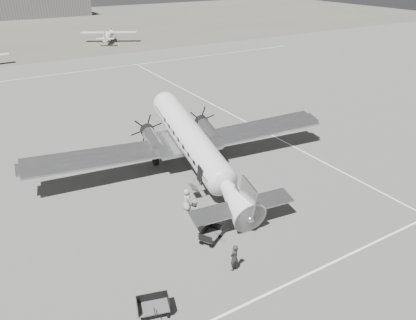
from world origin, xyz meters
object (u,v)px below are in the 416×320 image
object	(u,v)px
light_plane_right	(109,37)
baggage_cart_far	(153,307)
dc3_airliner	(195,147)
passenger	(187,199)
baggage_cart_near	(211,235)
hangar_main	(18,6)
ground_crew	(234,258)
ramp_agent	(195,210)

from	to	relation	value
light_plane_right	baggage_cart_far	size ratio (longest dim) A/B	7.13
light_plane_right	dc3_airliner	bearing A→B (deg)	-74.33
light_plane_right	passenger	world-z (taller)	light_plane_right
baggage_cart_near	passenger	size ratio (longest dim) A/B	0.97
passenger	hangar_main	bearing A→B (deg)	-11.08
dc3_airliner	baggage_cart_near	xyz separation A→B (m)	(-3.57, -8.27, -2.10)
light_plane_right	ground_crew	world-z (taller)	light_plane_right
light_plane_right	baggage_cart_far	world-z (taller)	light_plane_right
hangar_main	baggage_cart_near	bearing A→B (deg)	-93.31
light_plane_right	passenger	bearing A→B (deg)	-76.10
hangar_main	dc3_airliner	xyz separation A→B (m)	(-3.87, -120.22, -0.75)
ground_crew	passenger	distance (m)	7.01
hangar_main	baggage_cart_far	world-z (taller)	hangar_main
baggage_cart_far	passenger	bearing A→B (deg)	67.72
dc3_airliner	baggage_cart_far	xyz separation A→B (m)	(-9.13, -11.91, -2.08)
dc3_airliner	baggage_cart_near	size ratio (longest dim) A/B	16.83
dc3_airliner	light_plane_right	world-z (taller)	dc3_airliner
dc3_airliner	ramp_agent	bearing A→B (deg)	-113.24
dc3_airliner	baggage_cart_near	bearing A→B (deg)	-107.05
dc3_airliner	baggage_cart_far	world-z (taller)	dc3_airliner
baggage_cart_far	ramp_agent	bearing A→B (deg)	62.12
ramp_agent	ground_crew	bearing A→B (deg)	170.18
hangar_main	baggage_cart_far	size ratio (longest dim) A/B	24.80
light_plane_right	ramp_agent	bearing A→B (deg)	-75.93
hangar_main	baggage_cart_near	size ratio (longest dim) A/B	26.36
baggage_cart_near	ground_crew	distance (m)	3.02
hangar_main	dc3_airliner	world-z (taller)	hangar_main
light_plane_right	baggage_cart_far	bearing A→B (deg)	-79.00
baggage_cart_far	baggage_cart_near	bearing A→B (deg)	49.09
dc3_airliner	passenger	xyz separation A→B (m)	(-3.13, -4.27, -1.74)
baggage_cart_near	light_plane_right	bearing A→B (deg)	44.48
dc3_airliner	ramp_agent	xyz separation A→B (m)	(-3.30, -5.82, -1.73)
dc3_airliner	light_plane_right	xyz separation A→B (m)	(13.74, 62.98, -1.30)
baggage_cart_far	hangar_main	bearing A→B (deg)	100.29
passenger	dc3_airliner	bearing A→B (deg)	-44.07
dc3_airliner	ground_crew	distance (m)	12.00
baggage_cart_near	baggage_cart_far	world-z (taller)	baggage_cart_far
hangar_main	passenger	distance (m)	124.71
hangar_main	ground_crew	size ratio (longest dim) A/B	24.36
ground_crew	baggage_cart_far	bearing A→B (deg)	-7.05
hangar_main	ground_crew	world-z (taller)	hangar_main
baggage_cart_near	dc3_airliner	bearing A→B (deg)	34.80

